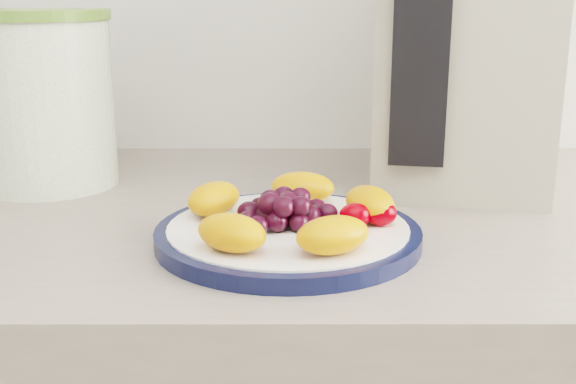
{
  "coord_description": "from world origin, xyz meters",
  "views": [
    {
      "loc": [
        0.0,
        0.43,
        1.13
      ],
      "look_at": [
        0.0,
        1.07,
        0.95
      ],
      "focal_mm": 45.0,
      "sensor_mm": 36.0,
      "label": 1
    }
  ],
  "objects": [
    {
      "name": "plate_rim",
      "position": [
        0.0,
        1.07,
        0.91
      ],
      "size": [
        0.25,
        0.25,
        0.01
      ],
      "primitive_type": "cylinder",
      "color": "#0D1435",
      "rests_on": "counter"
    },
    {
      "name": "appliance_panel",
      "position": [
        0.14,
        1.19,
        1.08
      ],
      "size": [
        0.06,
        0.03,
        0.25
      ],
      "primitive_type": "cube",
      "rotation": [
        0.0,
        0.0,
        -0.19
      ],
      "color": "black",
      "rests_on": "appliance_body"
    },
    {
      "name": "canister_lid",
      "position": [
        -0.29,
        1.29,
        1.1
      ],
      "size": [
        0.18,
        0.18,
        0.01
      ],
      "primitive_type": "cylinder",
      "rotation": [
        0.0,
        0.0,
        0.05
      ],
      "color": "#5A8037",
      "rests_on": "canister"
    },
    {
      "name": "appliance_body",
      "position": [
        0.22,
        1.32,
        1.07
      ],
      "size": [
        0.24,
        0.31,
        0.34
      ],
      "primitive_type": "cube",
      "rotation": [
        0.0,
        0.0,
        -0.19
      ],
      "color": "#A8A390",
      "rests_on": "counter"
    },
    {
      "name": "canister",
      "position": [
        -0.29,
        1.29,
        1.0
      ],
      "size": [
        0.17,
        0.17,
        0.2
      ],
      "primitive_type": "cylinder",
      "rotation": [
        0.0,
        0.0,
        0.05
      ],
      "color": "#44661A",
      "rests_on": "counter"
    },
    {
      "name": "fruit_plate",
      "position": [
        0.01,
        1.07,
        0.93
      ],
      "size": [
        0.22,
        0.21,
        0.03
      ],
      "color": "orange",
      "rests_on": "plate_face"
    },
    {
      "name": "plate_face",
      "position": [
        0.0,
        1.07,
        0.91
      ],
      "size": [
        0.23,
        0.23,
        0.02
      ],
      "primitive_type": "cylinder",
      "color": "white",
      "rests_on": "counter"
    }
  ]
}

